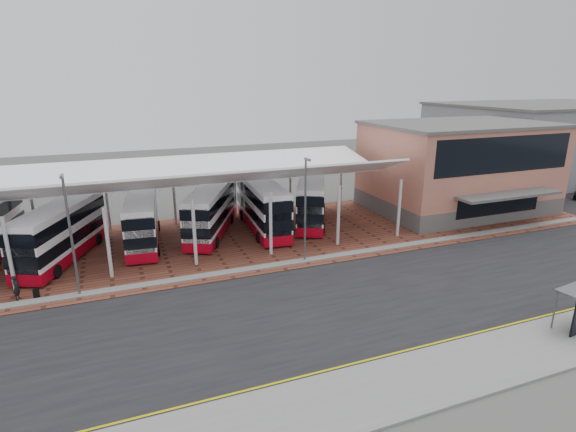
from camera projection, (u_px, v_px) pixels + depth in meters
name	position (u px, v px, depth m)	size (l,w,h in m)	color
ground	(315.00, 301.00, 28.57)	(140.00, 140.00, 0.00)	#454742
road	(322.00, 308.00, 27.68)	(120.00, 14.00, 0.02)	black
forecourt	(276.00, 234.00, 40.84)	(72.00, 16.00, 0.06)	brown
sidewalk	(397.00, 386.00, 20.53)	(120.00, 4.00, 0.14)	slate
north_kerb	(281.00, 264.00, 34.08)	(120.00, 0.80, 0.14)	slate
yellow_line_near	(373.00, 363.00, 22.33)	(120.00, 0.12, 0.01)	#CABE00
yellow_line_far	(370.00, 359.00, 22.60)	(120.00, 0.12, 0.01)	#CABE00
canopy	(180.00, 176.00, 37.21)	(37.00, 11.63, 7.07)	silver
terminal	(458.00, 166.00, 47.59)	(18.40, 14.40, 9.25)	#555250
warehouse	(548.00, 139.00, 65.10)	(30.50, 20.50, 10.25)	slate
lamp_west	(71.00, 232.00, 28.03)	(0.16, 0.90, 8.07)	#505357
lamp_east	(305.00, 207.00, 33.58)	(0.16, 0.90, 8.07)	#505357
bus_1	(61.00, 233.00, 34.40)	(6.35, 10.62, 4.33)	white
bus_2	(142.00, 220.00, 37.80)	(3.41, 10.37, 4.20)	white
bus_3	(211.00, 212.00, 40.04)	(6.55, 10.40, 4.27)	white
bus_4	(262.00, 206.00, 41.49)	(3.26, 11.08, 4.51)	white
bus_5	(311.00, 200.00, 43.70)	(6.80, 10.62, 4.37)	white
pedestrian	(16.00, 288.00, 28.42)	(0.60, 0.39, 1.64)	black
suitcase	(36.00, 293.00, 28.79)	(0.35, 0.25, 0.60)	black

